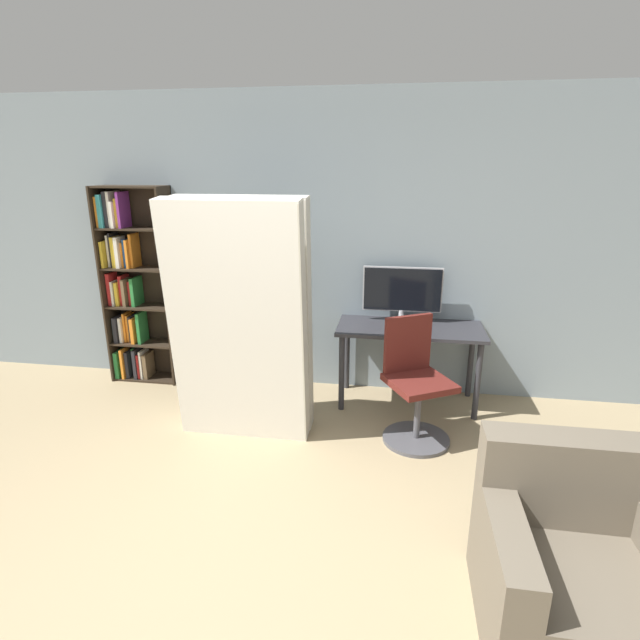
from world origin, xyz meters
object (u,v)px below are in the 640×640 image
(mattress_near, at_px, (238,326))
(mattress_far, at_px, (247,317))
(bookshelf, at_px, (134,289))
(monitor, at_px, (402,292))
(office_chair, at_px, (415,391))
(armchair, at_px, (578,568))

(mattress_near, bearing_deg, mattress_far, 90.00)
(mattress_near, relative_size, mattress_far, 1.00)
(bookshelf, bearing_deg, monitor, -0.03)
(office_chair, xyz_separation_m, armchair, (0.70, -1.59, -0.08))
(bookshelf, height_order, mattress_far, bookshelf)
(monitor, distance_m, office_chair, 0.99)
(mattress_far, relative_size, armchair, 2.19)
(office_chair, xyz_separation_m, mattress_far, (-1.32, 0.00, 0.53))
(bookshelf, bearing_deg, mattress_far, -29.61)
(monitor, xyz_separation_m, mattress_near, (-1.19, -0.99, -0.06))
(mattress_near, height_order, armchair, mattress_near)
(office_chair, distance_m, mattress_near, 1.44)
(monitor, distance_m, armchair, 2.60)
(office_chair, height_order, mattress_far, mattress_far)
(office_chair, xyz_separation_m, bookshelf, (-2.69, 0.78, 0.52))
(office_chair, relative_size, armchair, 1.14)
(monitor, distance_m, bookshelf, 2.57)
(bookshelf, height_order, armchair, bookshelf)
(office_chair, bearing_deg, armchair, -66.31)
(bookshelf, relative_size, armchair, 2.22)
(office_chair, bearing_deg, monitor, 99.35)
(office_chair, relative_size, mattress_near, 0.52)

